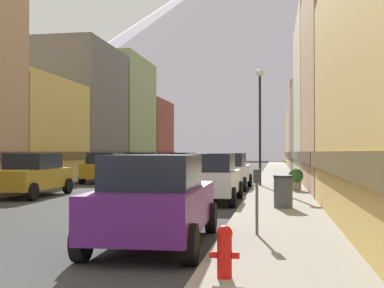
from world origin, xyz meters
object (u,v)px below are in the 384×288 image
object	(u,v)px
car_left_2	(107,168)
car_right_1	(211,178)
car_left_1	(31,175)
streetlamp_right	(260,109)
car_driving_1	(184,163)
parking_meter_near	(257,192)
trash_bin_right	(283,191)
car_driving_0	(181,163)
car_right_2	(228,171)
car_left_3	(141,164)
pedestrian_0	(87,167)
fire_hydrant_near	(224,250)
car_right_0	(156,200)
potted_plant_0	(296,178)
potted_plant_2	(14,173)

from	to	relation	value
car_left_2	car_right_1	world-z (taller)	same
car_left_1	streetlamp_right	distance (m)	11.45
car_driving_1	parking_meter_near	size ratio (longest dim) A/B	3.31
parking_meter_near	trash_bin_right	world-z (taller)	parking_meter_near
car_right_1	trash_bin_right	xyz separation A→B (m)	(2.55, -2.67, -0.26)
car_driving_0	car_left_1	bearing A→B (deg)	-95.87
car_right_2	car_driving_1	distance (m)	17.91
car_left_3	pedestrian_0	world-z (taller)	car_left_3
pedestrian_0	streetlamp_right	size ratio (longest dim) A/B	0.26
streetlamp_right	trash_bin_right	bearing A→B (deg)	-84.25
parking_meter_near	trash_bin_right	bearing A→B (deg)	83.24
fire_hydrant_near	parking_meter_near	world-z (taller)	parking_meter_near
car_right_0	fire_hydrant_near	xyz separation A→B (m)	(1.65, -2.84, -0.37)
car_driving_0	pedestrian_0	bearing A→B (deg)	-117.26
trash_bin_right	potted_plant_0	distance (m)	7.02
fire_hydrant_near	pedestrian_0	distance (m)	27.42
car_left_1	parking_meter_near	world-z (taller)	car_left_1
car_left_2	car_right_0	xyz separation A→B (m)	(7.60, -18.76, 0.00)
trash_bin_right	car_left_3	bearing A→B (deg)	116.30
car_driving_1	car_left_3	bearing A→B (deg)	-110.38
car_left_2	streetlamp_right	distance (m)	10.13
potted_plant_0	potted_plant_2	bearing A→B (deg)	175.58
car_left_3	car_right_2	xyz separation A→B (m)	(7.60, -11.16, 0.00)
car_right_0	trash_bin_right	distance (m)	6.31
potted_plant_0	car_driving_0	bearing A→B (deg)	115.26
car_right_1	parking_meter_near	xyz separation A→B (m)	(1.95, -7.73, 0.11)
potted_plant_2	pedestrian_0	size ratio (longest dim) A/B	0.67
car_left_2	potted_plant_0	bearing A→B (deg)	-29.07
car_right_2	pedestrian_0	bearing A→B (deg)	145.89
fire_hydrant_near	potted_plant_2	distance (m)	20.82
car_right_0	pedestrian_0	xyz separation A→B (m)	(-10.05, 21.96, -0.05)
car_driving_1	trash_bin_right	size ratio (longest dim) A/B	4.49
car_driving_1	car_right_0	bearing A→B (deg)	-80.49
car_driving_1	streetlamp_right	world-z (taller)	streetlamp_right
potted_plant_0	potted_plant_2	size ratio (longest dim) A/B	0.94
car_left_1	car_right_2	size ratio (longest dim) A/B	0.99
car_left_1	potted_plant_0	distance (m)	11.27
car_right_0	streetlamp_right	world-z (taller)	streetlamp_right
parking_meter_near	potted_plant_2	distance (m)	18.30
car_right_1	parking_meter_near	size ratio (longest dim) A/B	3.31
potted_plant_2	car_left_1	bearing A→B (deg)	-53.25
car_driving_1	potted_plant_0	world-z (taller)	car_driving_1
car_left_3	car_right_2	world-z (taller)	same
car_right_1	car_right_2	bearing A→B (deg)	90.02
car_left_1	car_left_2	bearing A→B (deg)	89.98
parking_meter_near	car_right_1	bearing A→B (deg)	104.16
fire_hydrant_near	car_left_2	bearing A→B (deg)	113.17
car_right_0	parking_meter_near	xyz separation A→B (m)	(1.95, 0.71, 0.11)
car_right_0	car_left_1	bearing A→B (deg)	128.50
car_left_3	fire_hydrant_near	distance (m)	30.59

